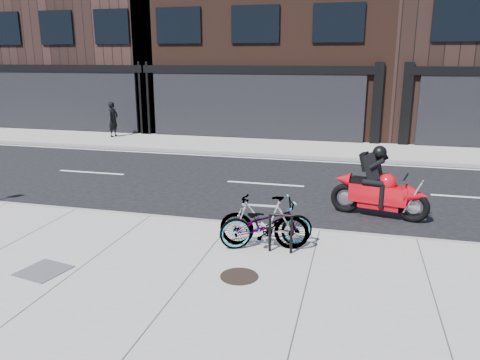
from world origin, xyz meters
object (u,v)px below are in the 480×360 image
(pedestrian, at_px, (113,119))
(utility_grate, at_px, (43,271))
(bicycle_rear, at_px, (264,222))
(motorcycle, at_px, (384,189))
(bicycle_front, at_px, (266,223))
(bike_rack, at_px, (281,230))
(manhole_cover, at_px, (239,276))

(pedestrian, height_order, utility_grate, pedestrian)
(utility_grate, bearing_deg, bicycle_rear, 29.62)
(motorcycle, bearing_deg, bicycle_front, -116.90)
(bike_rack, height_order, bicycle_front, bicycle_front)
(manhole_cover, relative_size, utility_grate, 0.88)
(pedestrian, bearing_deg, manhole_cover, -136.71)
(pedestrian, xyz_separation_m, utility_grate, (5.99, -13.41, -0.81))
(bike_rack, height_order, utility_grate, bike_rack)
(bike_rack, distance_m, pedestrian, 15.23)
(bicycle_front, bearing_deg, pedestrian, 16.81)
(bicycle_front, bearing_deg, bike_rack, -145.50)
(bike_rack, relative_size, pedestrian, 0.48)
(motorcycle, bearing_deg, bicycle_rear, -117.08)
(pedestrian, bearing_deg, utility_grate, -148.99)
(pedestrian, bearing_deg, bike_rack, -132.45)
(bicycle_front, relative_size, motorcycle, 0.79)
(bicycle_rear, xyz_separation_m, utility_grate, (-3.56, -2.02, -0.53))
(bicycle_rear, bearing_deg, pedestrian, -143.47)
(utility_grate, bearing_deg, motorcycle, 39.28)
(bicycle_front, bearing_deg, utility_grate, 96.34)
(bicycle_front, relative_size, manhole_cover, 2.82)
(motorcycle, distance_m, pedestrian, 14.68)
(bike_rack, xyz_separation_m, pedestrian, (-9.91, 11.55, 0.36))
(motorcycle, xyz_separation_m, manhole_cover, (-2.52, -4.20, -0.58))
(motorcycle, distance_m, manhole_cover, 4.93)
(bicycle_rear, xyz_separation_m, pedestrian, (-9.55, 11.39, 0.29))
(bicycle_front, xyz_separation_m, manhole_cover, (-0.19, -1.41, -0.48))
(bicycle_front, relative_size, pedestrian, 1.13)
(motorcycle, bearing_deg, pedestrian, 157.19)
(bicycle_rear, relative_size, manhole_cover, 2.69)
(bike_rack, xyz_separation_m, motorcycle, (2.01, 2.99, 0.13))
(motorcycle, relative_size, utility_grate, 3.13)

